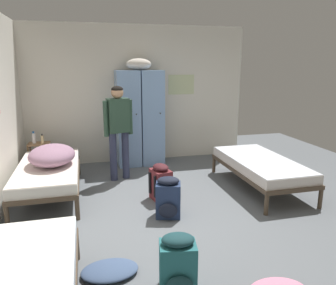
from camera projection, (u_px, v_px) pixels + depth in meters
name	position (u px, v px, depth m)	size (l,w,h in m)	color
ground_plane	(173.00, 217.00, 4.36)	(8.83, 8.83, 0.00)	slate
room_backdrop	(73.00, 106.00, 4.92)	(4.50, 5.58, 2.72)	silver
locker_bank	(140.00, 116.00, 6.46)	(0.90, 0.55, 2.07)	#7A9ECC
shelf_unit	(40.00, 155.00, 6.02)	(0.38, 0.30, 0.57)	#99704C
bed_left_rear	(48.00, 172.00, 4.96)	(0.90, 1.90, 0.49)	#473828
bed_right	(261.00, 165.00, 5.30)	(0.90, 1.90, 0.49)	#473828
bedding_heap	(52.00, 155.00, 4.95)	(0.68, 0.88, 0.29)	gray
person_traveler	(118.00, 124.00, 5.56)	(0.50, 0.28, 1.62)	#2D334C
water_bottle	(34.00, 138.00, 5.94)	(0.07, 0.07, 0.22)	white
lotion_bottle	(42.00, 139.00, 5.92)	(0.05, 0.05, 0.17)	beige
backpack_teal	(178.00, 265.00, 2.88)	(0.36, 0.37, 0.55)	#23666B
backpack_navy	(168.00, 198.00, 4.31)	(0.37, 0.39, 0.55)	navy
backpack_maroon	(161.00, 183.00, 4.87)	(0.38, 0.37, 0.55)	maroon
clothes_pile_denim	(110.00, 270.00, 3.16)	(0.55, 0.38, 0.09)	#42567A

